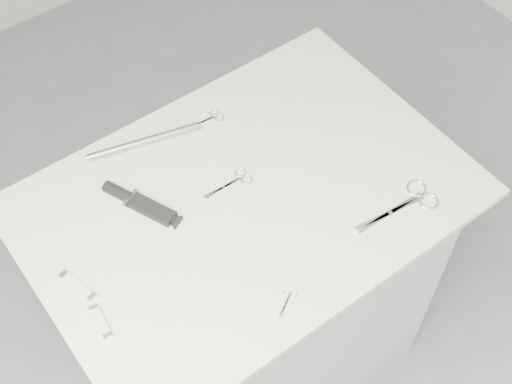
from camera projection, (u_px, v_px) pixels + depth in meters
ground at (249, 358)px, 2.38m from camera, size 4.00×4.00×0.01m
plinth at (248, 294)px, 2.01m from camera, size 0.90×0.60×0.90m
display_board at (246, 199)px, 1.64m from camera, size 1.00×0.70×0.02m
large_shears at (411, 201)px, 1.62m from camera, size 0.21×0.09×0.01m
embroidery_scissors_a at (235, 181)px, 1.66m from camera, size 0.12×0.05×0.00m
embroidery_scissors_b at (209, 119)px, 1.77m from camera, size 0.11×0.05×0.00m
tiny_scissors at (287, 300)px, 1.47m from camera, size 0.06×0.05×0.00m
sheathed_knife at (136, 202)px, 1.61m from camera, size 0.10×0.18×0.02m
pocket_knife_a at (101, 322)px, 1.44m from camera, size 0.03×0.08×0.01m
pocket_knife_b at (78, 286)px, 1.49m from camera, size 0.05×0.10×0.01m
metal_rail at (143, 142)px, 1.72m from camera, size 0.28×0.09×0.02m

